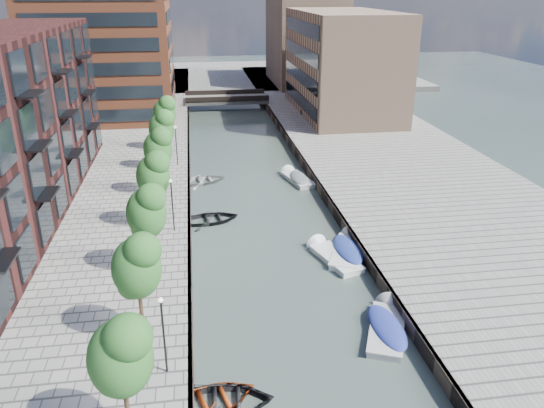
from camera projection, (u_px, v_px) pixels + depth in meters
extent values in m
plane|color=#38473F|center=(247.00, 171.00, 56.08)|extent=(300.00, 300.00, 0.00)
cube|color=gray|center=(392.00, 160.00, 58.06)|extent=(20.00, 140.00, 1.00)
cube|color=#332823|center=(189.00, 169.00, 55.06)|extent=(0.25, 140.00, 1.00)
cube|color=#332823|center=(304.00, 164.00, 56.72)|extent=(0.25, 140.00, 1.00)
cube|color=gray|center=(217.00, 77.00, 110.75)|extent=(80.00, 40.00, 1.00)
cube|color=black|center=(3.00, 127.00, 41.17)|extent=(8.00, 38.00, 14.00)
cube|color=brown|center=(99.00, 3.00, 70.52)|extent=(18.00, 18.00, 30.00)
cube|color=tan|center=(342.00, 63.00, 75.31)|extent=(12.00, 25.00, 14.00)
cube|color=tan|center=(305.00, 39.00, 98.71)|extent=(12.00, 20.00, 16.00)
cube|color=gray|center=(226.00, 99.00, 84.84)|extent=(13.00, 6.00, 0.60)
cube|color=#332823|center=(227.00, 99.00, 82.05)|extent=(13.00, 0.40, 0.80)
cube|color=#332823|center=(225.00, 92.00, 87.17)|extent=(13.00, 0.40, 0.80)
ellipsoid|color=#225A22|center=(120.00, 353.00, 19.98)|extent=(2.50, 2.50, 3.25)
cylinder|color=#382619|center=(141.00, 310.00, 27.42)|extent=(0.20, 0.20, 3.20)
ellipsoid|color=#225A22|center=(136.00, 264.00, 26.38)|extent=(2.50, 2.50, 3.25)
cylinder|color=#382619|center=(150.00, 249.00, 33.82)|extent=(0.20, 0.20, 3.20)
ellipsoid|color=#225A22|center=(146.00, 210.00, 32.78)|extent=(2.50, 2.50, 3.25)
cylinder|color=#382619|center=(156.00, 207.00, 40.22)|extent=(0.20, 0.20, 3.20)
ellipsoid|color=#225A22|center=(153.00, 173.00, 39.18)|extent=(2.50, 2.50, 3.25)
cylinder|color=#382619|center=(160.00, 177.00, 46.62)|extent=(0.20, 0.20, 3.20)
ellipsoid|color=#225A22|center=(158.00, 147.00, 45.58)|extent=(2.50, 2.50, 3.25)
cylinder|color=#382619|center=(163.00, 154.00, 53.02)|extent=(0.20, 0.20, 3.20)
ellipsoid|color=#225A22|center=(161.00, 127.00, 51.98)|extent=(2.50, 2.50, 3.25)
cylinder|color=#382619|center=(166.00, 135.00, 59.42)|extent=(0.20, 0.20, 3.20)
ellipsoid|color=#225A22|center=(164.00, 111.00, 58.38)|extent=(2.50, 2.50, 3.25)
cylinder|color=black|center=(164.00, 337.00, 24.70)|extent=(0.10, 0.10, 4.00)
sphere|color=#FFF2CC|center=(161.00, 300.00, 23.93)|extent=(0.24, 0.24, 0.24)
cylinder|color=black|center=(173.00, 206.00, 39.33)|extent=(0.10, 0.10, 4.00)
sphere|color=#FFF2CC|center=(171.00, 181.00, 38.56)|extent=(0.24, 0.24, 0.24)
cylinder|color=black|center=(176.00, 146.00, 53.96)|extent=(0.10, 0.10, 4.00)
sphere|color=#FFF2CC|center=(175.00, 127.00, 53.19)|extent=(0.24, 0.24, 0.24)
imported|color=black|center=(221.00, 407.00, 24.63)|extent=(5.19, 3.84, 1.04)
imported|color=#A03711|center=(210.00, 406.00, 24.71)|extent=(5.37, 4.53, 0.95)
imported|color=#B7B7B5|center=(203.00, 183.00, 52.70)|extent=(5.40, 4.49, 0.96)
imported|color=black|center=(211.00, 222.00, 44.03)|extent=(5.22, 4.09, 0.98)
cube|color=silver|center=(386.00, 333.00, 29.79)|extent=(3.57, 5.19, 0.69)
cube|color=silver|center=(387.00, 328.00, 29.65)|extent=(3.69, 5.32, 0.11)
cone|color=silver|center=(389.00, 309.00, 31.95)|extent=(2.03, 1.58, 1.80)
ellipsoid|color=navy|center=(387.00, 327.00, 29.63)|extent=(3.31, 4.76, 0.59)
cube|color=white|center=(336.00, 261.00, 37.64)|extent=(3.02, 4.92, 0.65)
cube|color=white|center=(336.00, 257.00, 37.50)|extent=(3.13, 5.04, 0.10)
cone|color=white|center=(319.00, 247.00, 39.54)|extent=(1.90, 1.38, 1.71)
cube|color=white|center=(347.00, 255.00, 38.48)|extent=(3.81, 5.51, 0.73)
cube|color=white|center=(348.00, 250.00, 38.33)|extent=(3.94, 5.65, 0.11)
cone|color=white|center=(352.00, 239.00, 40.77)|extent=(2.16, 1.69, 1.91)
ellipsoid|color=navy|center=(348.00, 249.00, 38.31)|extent=(3.53, 5.05, 0.63)
cube|color=silver|center=(298.00, 181.00, 52.94)|extent=(2.74, 4.87, 0.65)
cube|color=silver|center=(298.00, 178.00, 52.81)|extent=(2.84, 4.98, 0.10)
cone|color=silver|center=(289.00, 174.00, 54.89)|extent=(1.86, 1.27, 1.70)
ellipsoid|color=#585C5F|center=(298.00, 178.00, 52.79)|extent=(2.54, 4.45, 0.56)
imported|color=#96979A|center=(309.00, 108.00, 76.78)|extent=(3.43, 4.70, 1.49)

